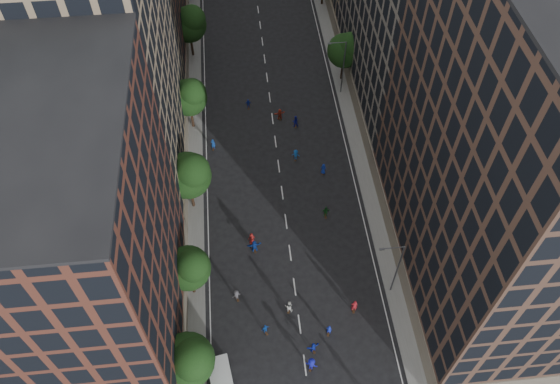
# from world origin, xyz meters

# --- Properties ---
(ground) EXTENTS (240.00, 240.00, 0.00)m
(ground) POSITION_xyz_m (0.00, 40.00, 0.00)
(ground) COLOR black
(ground) RESTS_ON ground
(sidewalk_left) EXTENTS (4.00, 105.00, 0.15)m
(sidewalk_left) POSITION_xyz_m (-12.00, 47.50, 0.07)
(sidewalk_left) COLOR slate
(sidewalk_left) RESTS_ON ground
(sidewalk_right) EXTENTS (4.00, 105.00, 0.15)m
(sidewalk_right) POSITION_xyz_m (12.00, 47.50, 0.07)
(sidewalk_right) COLOR slate
(sidewalk_right) RESTS_ON ground
(bldg_left_a) EXTENTS (14.00, 22.00, 30.00)m
(bldg_left_a) POSITION_xyz_m (-19.00, 11.00, 15.00)
(bldg_left_a) COLOR #51291E
(bldg_left_a) RESTS_ON ground
(bldg_left_b) EXTENTS (14.00, 26.00, 34.00)m
(bldg_left_b) POSITION_xyz_m (-19.00, 35.00, 17.00)
(bldg_left_b) COLOR #836F55
(bldg_left_b) RESTS_ON ground
(bldg_right_a) EXTENTS (14.00, 30.00, 36.00)m
(bldg_right_a) POSITION_xyz_m (19.00, 15.00, 18.00)
(bldg_right_a) COLOR #4D3529
(bldg_right_a) RESTS_ON ground
(tree_left_0) EXTENTS (5.20, 5.20, 8.83)m
(tree_left_0) POSITION_xyz_m (-11.01, 3.85, 5.96)
(tree_left_0) COLOR black
(tree_left_0) RESTS_ON ground
(tree_left_1) EXTENTS (4.80, 4.80, 8.21)m
(tree_left_1) POSITION_xyz_m (-11.02, 13.86, 5.55)
(tree_left_1) COLOR black
(tree_left_1) RESTS_ON ground
(tree_left_2) EXTENTS (5.60, 5.60, 9.45)m
(tree_left_2) POSITION_xyz_m (-10.99, 25.83, 6.36)
(tree_left_2) COLOR black
(tree_left_2) RESTS_ON ground
(tree_left_3) EXTENTS (5.00, 5.00, 8.58)m
(tree_left_3) POSITION_xyz_m (-11.02, 39.85, 5.82)
(tree_left_3) COLOR black
(tree_left_3) RESTS_ON ground
(tree_left_4) EXTENTS (5.40, 5.40, 9.08)m
(tree_left_4) POSITION_xyz_m (-11.00, 55.84, 6.10)
(tree_left_4) COLOR black
(tree_left_4) RESTS_ON ground
(tree_right_a) EXTENTS (5.00, 5.00, 8.39)m
(tree_right_a) POSITION_xyz_m (11.38, 47.85, 5.63)
(tree_right_a) COLOR black
(tree_right_a) RESTS_ON ground
(streetlamp_near) EXTENTS (2.64, 0.22, 9.06)m
(streetlamp_near) POSITION_xyz_m (10.37, 12.00, 5.17)
(streetlamp_near) COLOR #595B60
(streetlamp_near) RESTS_ON ground
(streetlamp_far) EXTENTS (2.64, 0.22, 9.06)m
(streetlamp_far) POSITION_xyz_m (10.37, 45.00, 5.17)
(streetlamp_far) COLOR #595B60
(streetlamp_far) RESTS_ON ground
(cargo_van) EXTENTS (2.95, 5.05, 2.54)m
(cargo_van) POSITION_xyz_m (-8.39, 3.11, 1.34)
(cargo_van) COLOR silver
(cargo_van) RESTS_ON ground
(skater_1) EXTENTS (0.64, 0.52, 1.53)m
(skater_1) POSITION_xyz_m (2.93, 7.71, 0.77)
(skater_1) COLOR #162AB8
(skater_1) RESTS_ON ground
(skater_3) EXTENTS (1.43, 1.16, 1.93)m
(skater_3) POSITION_xyz_m (0.57, 4.15, 0.97)
(skater_3) COLOR #1518AB
(skater_3) RESTS_ON ground
(skater_4) EXTENTS (0.95, 0.68, 1.49)m
(skater_4) POSITION_xyz_m (-3.69, 8.48, 0.75)
(skater_4) COLOR #1549AB
(skater_4) RESTS_ON ground
(skater_5) EXTENTS (1.46, 0.87, 1.50)m
(skater_5) POSITION_xyz_m (1.03, 5.97, 0.75)
(skater_5) COLOR #162BB5
(skater_5) RESTS_ON ground
(skater_6) EXTENTS (0.94, 0.69, 1.75)m
(skater_6) POSITION_xyz_m (-4.36, 19.83, 0.88)
(skater_6) COLOR maroon
(skater_6) RESTS_ON ground
(skater_7) EXTENTS (0.75, 0.53, 1.94)m
(skater_7) POSITION_xyz_m (6.04, 10.05, 0.97)
(skater_7) COLOR maroon
(skater_7) RESTS_ON ground
(skater_8) EXTENTS (1.01, 0.87, 1.79)m
(skater_8) POSITION_xyz_m (-0.96, 10.73, 0.90)
(skater_8) COLOR silver
(skater_8) RESTS_ON ground
(skater_9) EXTENTS (1.13, 0.88, 1.54)m
(skater_9) POSITION_xyz_m (-6.51, 12.69, 0.77)
(skater_9) COLOR #47464C
(skater_9) RESTS_ON ground
(skater_10) EXTENTS (1.06, 0.45, 1.79)m
(skater_10) POSITION_xyz_m (4.92, 22.79, 0.90)
(skater_10) COLOR #1B5B23
(skater_10) RESTS_ON ground
(skater_11) EXTENTS (1.77, 0.78, 1.84)m
(skater_11) POSITION_xyz_m (-4.10, 18.73, 0.92)
(skater_11) COLOR navy
(skater_11) RESTS_ON ground
(skater_12) EXTENTS (0.93, 0.75, 1.64)m
(skater_12) POSITION_xyz_m (5.66, 29.71, 0.82)
(skater_12) COLOR #132C9C
(skater_12) RESTS_ON ground
(skater_13) EXTENTS (0.70, 0.55, 1.70)m
(skater_13) POSITION_xyz_m (-8.50, 35.52, 0.85)
(skater_13) COLOR navy
(skater_13) RESTS_ON ground
(skater_14) EXTENTS (0.89, 0.69, 1.83)m
(skater_14) POSITION_xyz_m (3.03, 38.67, 0.91)
(skater_14) COLOR #121899
(skater_14) RESTS_ON ground
(skater_15) EXTENTS (1.18, 0.86, 1.64)m
(skater_15) POSITION_xyz_m (2.37, 32.51, 0.82)
(skater_15) COLOR #1550B1
(skater_15) RESTS_ON ground
(skater_16) EXTENTS (0.88, 0.38, 1.50)m
(skater_16) POSITION_xyz_m (-3.24, 43.09, 0.75)
(skater_16) COLOR navy
(skater_16) RESTS_ON ground
(skater_17) EXTENTS (1.68, 0.80, 1.74)m
(skater_17) POSITION_xyz_m (1.03, 40.35, 0.87)
(skater_17) COLOR #AD311C
(skater_17) RESTS_ON ground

